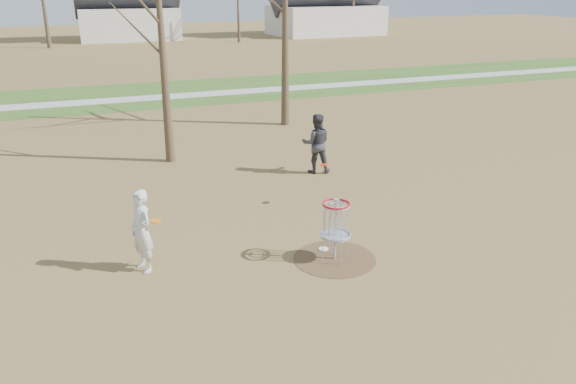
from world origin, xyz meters
The scene contains 10 objects.
ground centered at (0.00, 0.00, 0.00)m, with size 160.00×160.00×0.00m, color brown.
green_band centered at (0.00, 21.00, 0.01)m, with size 160.00×8.00×0.01m, color #2D5119.
footpath centered at (0.00, 20.00, 0.01)m, with size 160.00×1.50×0.01m, color #9E9E99.
dirt_circle centered at (0.00, 0.00, 0.01)m, with size 1.80×1.80×0.01m, color #47331E.
player_standing centered at (-3.90, 1.01, 0.88)m, with size 0.64×0.42×1.76m, color silver.
player_throwing centered at (2.07, 5.64, 0.94)m, with size 0.91×0.71×1.87m, color #323237.
disc_grounded centered at (-0.04, 0.49, 0.02)m, with size 0.22×0.22×0.02m, color white.
discs_in_play centered at (-1.15, 1.97, 1.13)m, with size 4.93×2.28×0.07m.
disc_golf_basket centered at (0.00, 0.00, 0.91)m, with size 0.64×0.64×1.35m.
houses_row centered at (4.32, 52.56, 3.52)m, with size 56.51×10.01×7.26m.
Camera 1 is at (-4.94, -9.79, 5.62)m, focal length 35.00 mm.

